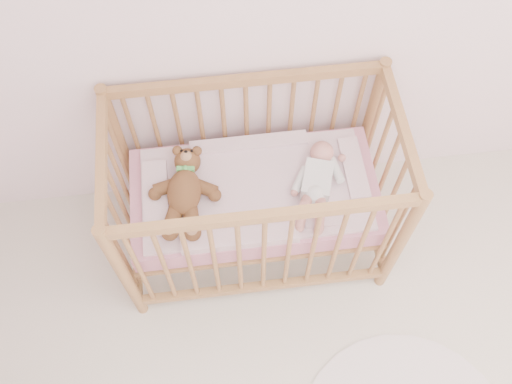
{
  "coord_description": "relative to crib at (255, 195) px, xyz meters",
  "views": [
    {
      "loc": [
        -0.56,
        0.25,
        2.99
      ],
      "look_at": [
        -0.4,
        1.55,
        0.62
      ],
      "focal_mm": 40.0,
      "sensor_mm": 36.0,
      "label": 1
    }
  ],
  "objects": [
    {
      "name": "blanket",
      "position": [
        -0.0,
        0.0,
        0.06
      ],
      "size": [
        1.1,
        0.58,
        0.06
      ],
      "primitive_type": null,
      "color": "#E8A0B2",
      "rests_on": "mattress"
    },
    {
      "name": "mattress",
      "position": [
        0.0,
        0.0,
        -0.01
      ],
      "size": [
        1.22,
        0.62,
        0.13
      ],
      "primitive_type": "cube",
      "color": "pink",
      "rests_on": "crib"
    },
    {
      "name": "teddy_bear",
      "position": [
        -0.34,
        -0.02,
        0.15
      ],
      "size": [
        0.43,
        0.56,
        0.14
      ],
      "primitive_type": null,
      "rotation": [
        0.0,
        0.0,
        -0.14
      ],
      "color": "brown",
      "rests_on": "blanket"
    },
    {
      "name": "crib",
      "position": [
        0.0,
        0.0,
        0.0
      ],
      "size": [
        1.36,
        0.76,
        1.0
      ],
      "primitive_type": null,
      "color": "#B2884B",
      "rests_on": "floor"
    },
    {
      "name": "baby",
      "position": [
        0.3,
        -0.02,
        0.14
      ],
      "size": [
        0.4,
        0.57,
        0.13
      ],
      "primitive_type": null,
      "rotation": [
        0.0,
        0.0,
        -0.32
      ],
      "color": "silver",
      "rests_on": "blanket"
    }
  ]
}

